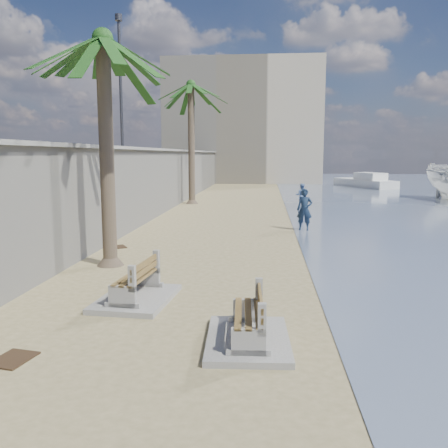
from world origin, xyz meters
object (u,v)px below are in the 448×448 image
object	(u,v)px
palm_back	(191,86)
person_b	(302,194)
person_a	(305,207)
yacht_far	(364,184)
palm_mid	(103,41)
bench_near	(248,322)
bench_far	(136,284)

from	to	relation	value
palm_back	person_b	world-z (taller)	palm_back
person_a	yacht_far	distance (m)	29.54
palm_back	person_a	bearing A→B (deg)	-58.51
person_a	yacht_far	bearing A→B (deg)	82.60
person_a	palm_back	bearing A→B (deg)	130.31
palm_mid	yacht_far	size ratio (longest dim) A/B	0.93
bench_near	yacht_far	bearing A→B (deg)	76.02
bench_far	palm_mid	distance (m)	7.10
bench_near	yacht_far	size ratio (longest dim) A/B	0.27
palm_back	bench_near	bearing A→B (deg)	-78.80
person_b	yacht_far	world-z (taller)	person_b
person_b	bench_far	bearing A→B (deg)	89.09
person_a	person_b	bearing A→B (deg)	95.38
palm_back	yacht_far	distance (m)	24.13
bench_near	person_b	bearing A→B (deg)	83.43
palm_mid	palm_back	world-z (taller)	palm_back
person_b	yacht_far	bearing A→B (deg)	-98.35
person_a	bench_near	bearing A→B (deg)	-90.01
person_a	bench_far	bearing A→B (deg)	-104.65
person_a	palm_mid	bearing A→B (deg)	-122.43
bench_far	yacht_far	xyz separation A→B (m)	(12.83, 38.90, -0.05)
bench_near	bench_far	bearing A→B (deg)	140.09
bench_far	person_a	world-z (taller)	person_a
person_b	yacht_far	size ratio (longest dim) A/B	0.21
palm_mid	person_b	bearing A→B (deg)	67.40
palm_back	yacht_far	xyz separation A→B (m)	(14.89, 17.52, -7.33)
bench_near	palm_mid	distance (m)	9.26
yacht_far	person_a	bearing A→B (deg)	140.09
bench_near	person_a	bearing A→B (deg)	81.17
palm_mid	person_b	xyz separation A→B (m)	(6.86, 16.47, -5.60)
palm_back	person_b	distance (m)	10.06
person_a	person_b	size ratio (longest dim) A/B	1.27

